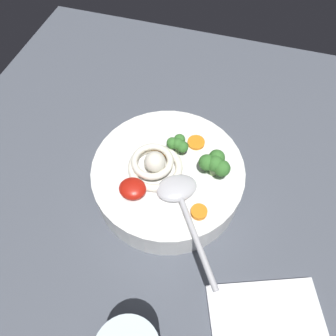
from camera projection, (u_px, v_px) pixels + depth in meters
table_slab at (181, 208)px, 54.36cm from camera, size 90.95×90.95×4.30cm
soup_bowl at (168, 177)px, 51.70cm from camera, size 23.75×23.75×5.70cm
noodle_pile at (154, 165)px, 48.35cm from camera, size 9.24×9.06×3.71cm
soup_spoon at (180, 196)px, 45.86cm from camera, size 12.51×16.12×1.60cm
chili_sauce_dollop at (133, 189)px, 46.40cm from camera, size 4.04×3.63×1.82cm
broccoli_floret_far at (215, 163)px, 47.00cm from camera, size 4.81×4.14×3.80cm
broccoli_floret_right at (178, 143)px, 49.72cm from camera, size 3.57×3.07×2.82cm
carrot_slice_beside_noodles at (199, 212)px, 44.97cm from camera, size 2.35×2.35×0.78cm
carrot_slice_left at (197, 143)px, 51.68cm from camera, size 2.78×2.78×0.51cm
carrot_slice_beside_chili at (160, 154)px, 50.47cm from camera, size 2.11×2.11×0.59cm
folded_napkin at (268, 327)px, 42.22cm from camera, size 18.19×16.21×0.80cm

